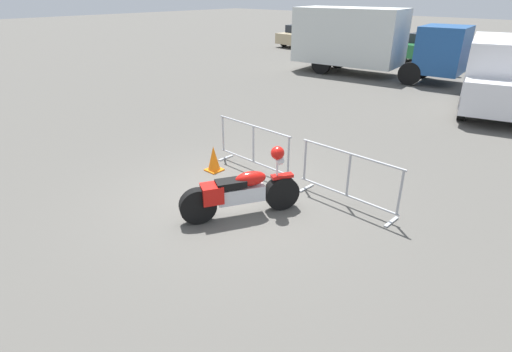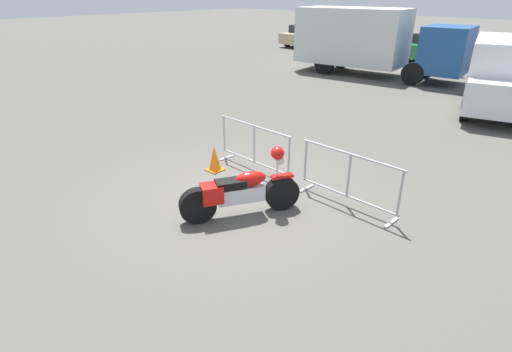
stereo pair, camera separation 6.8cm
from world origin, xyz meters
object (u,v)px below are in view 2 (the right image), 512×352
Objects in this scene: crowd_barrier_far at (348,179)px; parked_car_maroon at (387,41)px; parked_car_green at (433,47)px; parked_car_silver at (487,54)px; parked_car_tan at (308,35)px; parked_car_yellow at (345,39)px; motorcycle at (241,191)px; crowd_barrier_near at (254,147)px; box_truck at (370,39)px; traffic_cone at (215,159)px; pedestrian at (457,56)px; delivery_van at (504,73)px.

parked_car_maroon is at bearing 114.69° from crowd_barrier_far.
parked_car_green is 1.09× the size of parked_car_silver.
parked_car_green is at bearing -83.33° from parked_car_tan.
parked_car_green is at bearing -84.42° from parked_car_yellow.
parked_car_yellow is at bearing 56.19° from motorcycle.
parked_car_silver reaches higher than motorcycle.
parked_car_green is (-5.56, 18.41, 0.20)m from crowd_barrier_far.
parked_car_yellow reaches higher than parked_car_silver.
crowd_barrier_near and crowd_barrier_far have the same top height.
motorcycle is 0.45× the size of parked_car_green.
parked_car_green reaches higher than parked_car_tan.
parked_car_tan is at bearing 123.20° from crowd_barrier_near.
box_truck is at bearing -177.41° from parked_car_green.
crowd_barrier_near is at bearing 45.21° from traffic_cone.
parked_car_yellow is (-10.34, 20.23, 0.22)m from motorcycle.
crowd_barrier_near is 0.46× the size of parked_car_maroon.
box_truck is 4.68× the size of pedestrian.
crowd_barrier_near is 0.51× the size of parked_car_silver.
crowd_barrier_near is at bearing -146.45° from parked_car_yellow.
motorcycle is at bearing -160.35° from parked_car_green.
crowd_barrier_far is 0.51× the size of parked_car_yellow.
parked_car_maroon is at bearing 119.83° from pedestrian.
parked_car_green is (0.56, 6.64, -0.89)m from box_truck.
box_truck is 6.72m from parked_car_green.
crowd_barrier_far is 3.13m from traffic_cone.
parked_car_yellow is (-9.13, 18.60, 0.14)m from crowd_barrier_near.
parked_car_silver is (3.56, 6.16, -0.95)m from box_truck.
box_truck is at bearing -152.97° from parked_car_maroon.
crowd_barrier_far is 20.47m from parked_car_maroon.
box_truck is 13.40× the size of traffic_cone.
delivery_van is 1.17× the size of parked_car_green.
delivery_van reaches higher than parked_car_silver.
parked_car_yellow is at bearing -142.53° from delivery_van.
parked_car_tan is (-13.33, 20.16, 0.25)m from motorcycle.
pedestrian reaches higher than crowd_barrier_near.
delivery_van reaches higher than motorcycle.
crowd_barrier_far is 0.46× the size of parked_car_maroon.
parked_car_maroon is 1.04× the size of parked_car_green.
parked_car_tan is (-14.54, 18.52, 0.18)m from crowd_barrier_far.
crowd_barrier_near is 3.64× the size of traffic_cone.
motorcycle is 14.32m from box_truck.
delivery_van is (1.39, 10.92, 0.76)m from motorcycle.
traffic_cone is at bearing -168.20° from crowd_barrier_far.
box_truck is at bearing 157.44° from parked_car_silver.
parked_car_tan is 5.99m from parked_car_maroon.
parked_car_tan is 8.99m from parked_car_green.
parked_car_tan is 1.06× the size of parked_car_silver.
delivery_van reaches higher than crowd_barrier_near.
box_truck is (-4.91, 13.40, 1.15)m from motorcycle.
traffic_cone is (-0.07, -15.20, -0.63)m from pedestrian.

